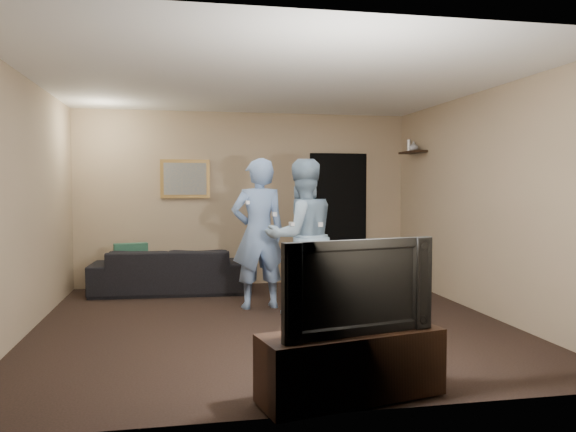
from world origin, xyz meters
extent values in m
plane|color=black|center=(0.00, 0.00, 0.00)|extent=(5.00, 5.00, 0.00)
cube|color=silver|center=(0.00, 0.00, 2.60)|extent=(5.00, 5.00, 0.04)
cube|color=tan|center=(0.00, 2.50, 1.30)|extent=(5.00, 0.04, 2.60)
cube|color=tan|center=(0.00, -2.50, 1.30)|extent=(5.00, 0.04, 2.60)
cube|color=tan|center=(-2.50, 0.00, 1.30)|extent=(0.04, 5.00, 2.60)
cube|color=tan|center=(2.50, 0.00, 1.30)|extent=(0.04, 5.00, 2.60)
imported|color=black|center=(-1.12, 1.98, 0.31)|extent=(2.16, 0.94, 0.62)
cube|color=#184837|center=(-1.65, 1.98, 0.48)|extent=(0.47, 0.24, 0.45)
cube|color=olive|center=(-0.90, 2.48, 1.60)|extent=(0.72, 0.05, 0.57)
cube|color=slate|center=(-0.90, 2.45, 1.60)|extent=(0.62, 0.01, 0.47)
cube|color=black|center=(1.45, 2.47, 1.00)|extent=(0.90, 0.06, 2.00)
cube|color=silver|center=(0.85, 2.48, 1.30)|extent=(0.08, 0.02, 0.12)
cube|color=black|center=(2.39, 1.80, 1.99)|extent=(0.20, 0.60, 0.03)
imported|color=#A5A5A9|center=(2.39, 1.77, 2.07)|extent=(0.16, 0.16, 0.14)
cylinder|color=silver|center=(2.39, 1.94, 2.09)|extent=(0.06, 0.06, 0.18)
cube|color=black|center=(0.19, -2.30, 0.25)|extent=(1.36, 0.69, 0.47)
imported|color=black|center=(0.19, -2.30, 0.81)|extent=(1.13, 0.39, 0.65)
imported|color=#7798CE|center=(-0.04, 0.78, 0.91)|extent=(0.71, 0.50, 1.83)
cube|color=white|center=(-0.20, 0.56, 1.30)|extent=(0.04, 0.14, 0.04)
cube|color=white|center=(0.12, 0.56, 1.16)|extent=(0.05, 0.09, 0.05)
imported|color=#84A5C1|center=(0.41, 0.33, 0.90)|extent=(1.01, 0.86, 1.80)
cube|color=white|center=(0.25, 0.11, 1.07)|extent=(0.04, 0.14, 0.04)
cube|color=white|center=(0.57, 0.11, 1.06)|extent=(0.05, 0.09, 0.05)
camera|label=1|loc=(-0.96, -5.99, 1.49)|focal=35.00mm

